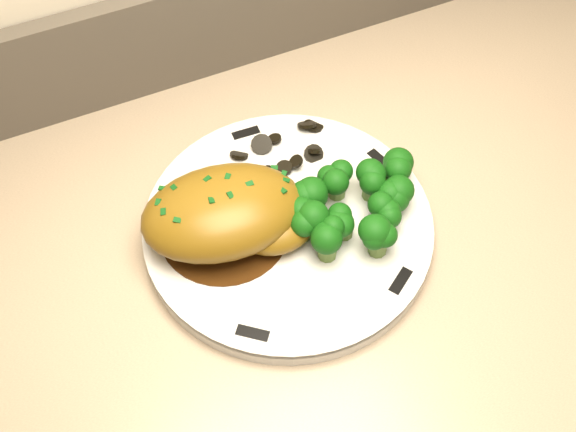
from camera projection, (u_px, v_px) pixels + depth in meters
name	position (u px, v px, depth m)	size (l,w,h in m)	color
counter	(538.00, 341.00, 1.10)	(2.01, 0.66, 0.99)	brown
plate	(288.00, 228.00, 0.69)	(0.27, 0.27, 0.02)	silver
rim_accent_0	(246.00, 133.00, 0.74)	(0.03, 0.01, 0.00)	black
rim_accent_1	(161.00, 228.00, 0.67)	(0.03, 0.01, 0.00)	black
rim_accent_2	(253.00, 333.00, 0.61)	(0.03, 0.01, 0.00)	black
rim_accent_3	(401.00, 281.00, 0.64)	(0.03, 0.01, 0.00)	black
rim_accent_4	(380.00, 160.00, 0.72)	(0.03, 0.01, 0.00)	black
gravy_pool	(225.00, 230.00, 0.67)	(0.12, 0.12, 0.00)	#381D0A
chicken_breast	(228.00, 214.00, 0.65)	(0.16, 0.12, 0.06)	brown
mushroom_pile	(285.00, 154.00, 0.72)	(0.08, 0.06, 0.02)	black
broccoli_florets	(355.00, 205.00, 0.66)	(0.13, 0.10, 0.04)	#597732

